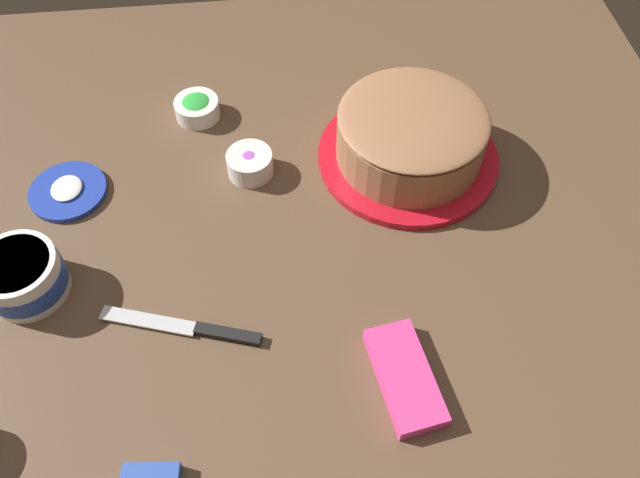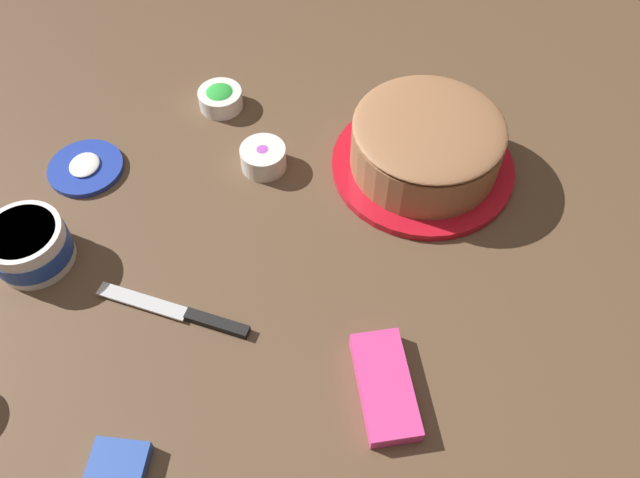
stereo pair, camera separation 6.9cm
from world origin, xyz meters
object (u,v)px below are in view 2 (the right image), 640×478
sprinkle_bowl_green (220,98)px  sprinkle_bowl_rainbow (263,157)px  frosting_tub (29,245)px  frosting_tub_lid (86,168)px  spreading_knife (186,314)px  frosted_cake (426,147)px  candy_box_upper (385,386)px

sprinkle_bowl_green → sprinkle_bowl_rainbow: sprinkle_bowl_rainbow is taller
frosting_tub → frosting_tub_lid: size_ratio=0.94×
frosting_tub_lid → spreading_knife: (-0.28, -0.21, -0.00)m
frosted_cake → sprinkle_bowl_green: size_ratio=3.86×
spreading_knife → sprinkle_bowl_rainbow: (0.29, -0.09, 0.02)m
frosting_tub → sprinkle_bowl_rainbow: (0.20, -0.33, -0.01)m
spreading_knife → sprinkle_bowl_green: sprinkle_bowl_green is taller
frosting_tub → frosted_cake: bearing=-72.1°
frosted_cake → spreading_knife: 0.47m
frosting_tub_lid → sprinkle_bowl_rainbow: 0.30m
frosting_tub_lid → frosted_cake: bearing=-88.7°
sprinkle_bowl_rainbow → candy_box_upper: bearing=-154.8°
frosting_tub_lid → spreading_knife: frosting_tub_lid is taller
frosting_tub → sprinkle_bowl_rainbow: frosting_tub is taller
frosted_cake → frosting_tub: bearing=107.9°
frosting_tub_lid → sprinkle_bowl_green: (0.16, -0.21, 0.01)m
sprinkle_bowl_rainbow → frosted_cake: bearing=-90.2°
sprinkle_bowl_green → candy_box_upper: sprinkle_bowl_green is taller
frosting_tub_lid → candy_box_upper: bearing=-128.2°
spreading_knife → candy_box_upper: 0.30m
frosting_tub → frosting_tub_lid: frosting_tub is taller
frosting_tub_lid → spreading_knife: bearing=-142.9°
frosting_tub → candy_box_upper: frosting_tub is taller
frosting_tub_lid → spreading_knife: 0.35m
frosting_tub → sprinkle_bowl_rainbow: bearing=-59.6°
frosting_tub → sprinkle_bowl_rainbow: 0.39m
sprinkle_bowl_rainbow → candy_box_upper: 0.44m
frosting_tub → candy_box_upper: bearing=-111.2°
frosted_cake → frosting_tub: 0.63m
frosting_tub_lid → sprinkle_bowl_green: size_ratio=1.58×
frosting_tub → spreading_knife: (-0.10, -0.24, -0.03)m
frosting_tub_lid → sprinkle_bowl_green: 0.27m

